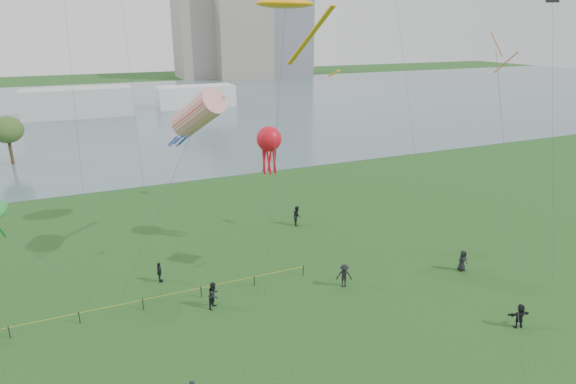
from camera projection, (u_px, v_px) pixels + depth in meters
name	position (u px, v px, depth m)	size (l,w,h in m)	color
lake	(135.00, 109.00, 112.13)	(400.00, 120.00, 0.08)	slate
building_mid	(239.00, 25.00, 177.04)	(20.00, 20.00, 38.00)	gray
building_low	(199.00, 39.00, 178.62)	(16.00, 18.00, 28.00)	gray
pavilion_left	(78.00, 102.00, 102.32)	(22.00, 8.00, 6.00)	silver
pavilion_right	(196.00, 96.00, 114.84)	(18.00, 7.00, 5.00)	silver
fence	(43.00, 323.00, 30.25)	(24.07, 0.07, 1.05)	black
spectator_a	(214.00, 295.00, 32.67)	(0.93, 0.72, 1.91)	black
spectator_b	(344.00, 276.00, 35.33)	(1.16, 0.67, 1.80)	black
spectator_c	(159.00, 272.00, 36.04)	(0.93, 0.39, 1.59)	black
spectator_d	(463.00, 261.00, 37.73)	(0.83, 0.54, 1.70)	black
spectator_e	(520.00, 316.00, 30.55)	(1.52, 0.48, 1.63)	black
spectator_g	(297.00, 216.00, 46.42)	(0.94, 0.73, 1.93)	black
kite_stingray	(286.00, 5.00, 36.30)	(7.33, 9.94, 20.26)	#3F3F42
kite_windsock	(198.00, 114.00, 34.81)	(8.67, 5.26, 14.26)	#3F3F42
kite_octopus	(269.00, 140.00, 39.26)	(2.07, 6.50, 10.60)	#3F3F42
kite_delta	(498.00, 59.00, 28.47)	(6.77, 11.72, 17.93)	#3F3F42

